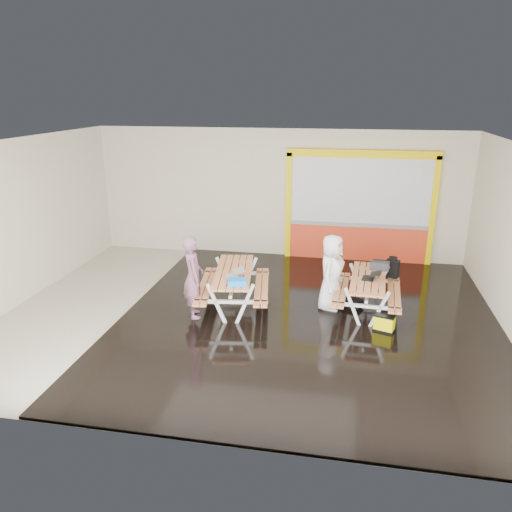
% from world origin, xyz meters
% --- Properties ---
extents(room, '(10.02, 8.02, 3.52)m').
position_xyz_m(room, '(0.00, 0.00, 1.75)').
color(room, '#B8AF9C').
rests_on(room, ground).
extents(deck, '(7.50, 7.98, 0.05)m').
position_xyz_m(deck, '(1.25, 0.00, 0.03)').
color(deck, black).
rests_on(deck, room).
extents(kiosk, '(3.88, 0.16, 3.00)m').
position_xyz_m(kiosk, '(2.20, 3.93, 1.44)').
color(kiosk, red).
rests_on(kiosk, room).
extents(picnic_table_left, '(1.75, 2.32, 0.85)m').
position_xyz_m(picnic_table_left, '(-0.36, 0.30, 0.65)').
color(picnic_table_left, '#D38351').
rests_on(picnic_table_left, deck).
extents(picnic_table_right, '(1.43, 2.02, 0.78)m').
position_xyz_m(picnic_table_right, '(2.41, 0.60, 0.60)').
color(picnic_table_right, '#D38351').
rests_on(picnic_table_right, deck).
extents(person_left, '(0.62, 0.73, 1.70)m').
position_xyz_m(person_left, '(-1.05, -0.31, 0.89)').
color(person_left, '#76495E').
rests_on(person_left, deck).
extents(person_right, '(0.70, 0.91, 1.64)m').
position_xyz_m(person_right, '(1.66, 0.62, 0.82)').
color(person_right, white).
rests_on(person_right, deck).
extents(laptop_left, '(0.47, 0.45, 0.16)m').
position_xyz_m(laptop_left, '(-0.27, -0.03, 0.90)').
color(laptop_left, silver).
rests_on(laptop_left, picnic_table_left).
extents(laptop_right, '(0.42, 0.38, 0.16)m').
position_xyz_m(laptop_right, '(2.46, 0.52, 0.83)').
color(laptop_right, black).
rests_on(laptop_right, picnic_table_right).
extents(blue_pouch, '(0.40, 0.32, 0.10)m').
position_xyz_m(blue_pouch, '(-0.11, -0.43, 0.90)').
color(blue_pouch, blue).
rests_on(blue_pouch, picnic_table_left).
extents(toolbox, '(0.42, 0.24, 0.23)m').
position_xyz_m(toolbox, '(2.65, 1.13, 0.87)').
color(toolbox, black).
rests_on(toolbox, picnic_table_right).
extents(backpack, '(0.33, 0.27, 0.47)m').
position_xyz_m(backpack, '(2.96, 1.52, 0.71)').
color(backpack, black).
rests_on(backpack, picnic_table_right).
extents(dark_case, '(0.50, 0.45, 0.15)m').
position_xyz_m(dark_case, '(2.11, 0.77, 0.13)').
color(dark_case, black).
rests_on(dark_case, deck).
extents(fluke_bag, '(0.44, 0.36, 0.33)m').
position_xyz_m(fluke_bag, '(2.73, -0.29, 0.21)').
color(fluke_bag, black).
rests_on(fluke_bag, deck).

